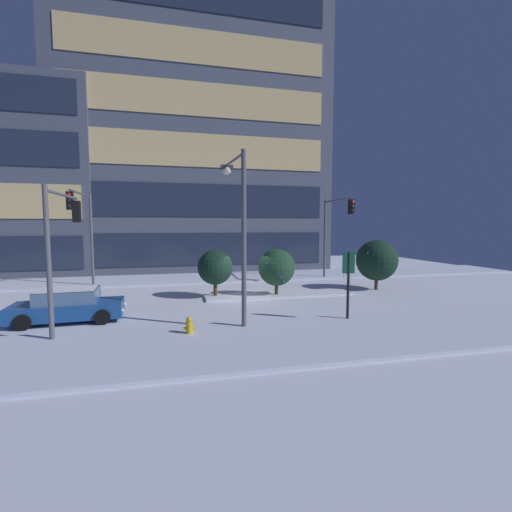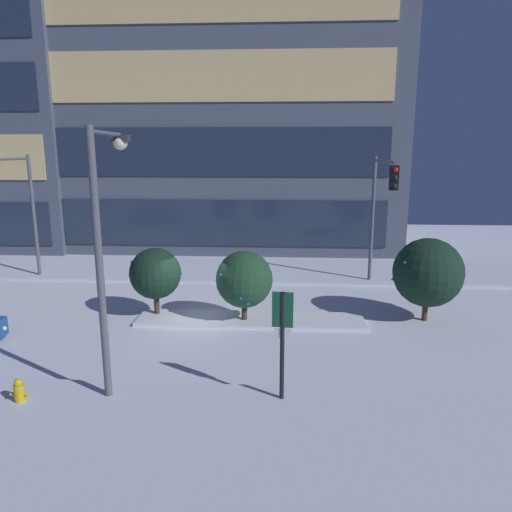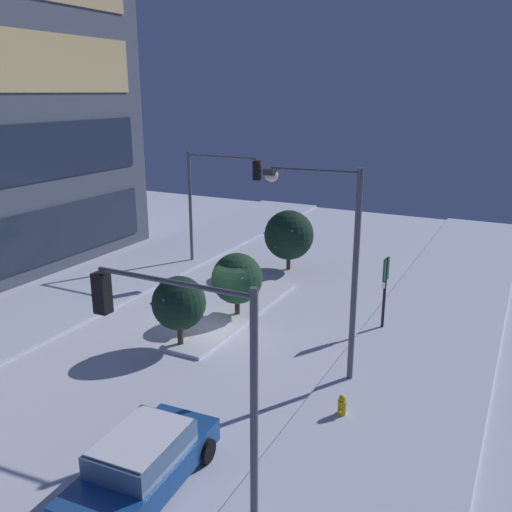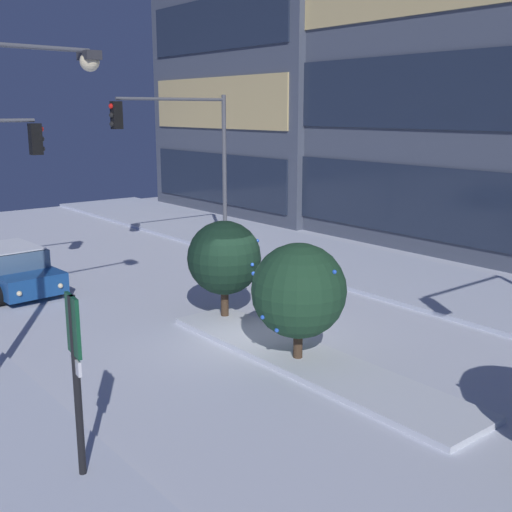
{
  "view_description": "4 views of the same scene",
  "coord_description": "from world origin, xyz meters",
  "px_view_note": "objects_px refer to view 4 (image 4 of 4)",
  "views": [
    {
      "loc": [
        -4.06,
        -20.01,
        4.25
      ],
      "look_at": [
        0.77,
        0.47,
        2.44
      ],
      "focal_mm": 24.48,
      "sensor_mm": 36.0,
      "label": 1
    },
    {
      "loc": [
        3.41,
        -17.85,
        6.69
      ],
      "look_at": [
        2.32,
        0.77,
        2.52
      ],
      "focal_mm": 33.52,
      "sensor_mm": 36.0,
      "label": 2
    },
    {
      "loc": [
        -17.67,
        -10.94,
        9.48
      ],
      "look_at": [
        2.58,
        -0.65,
        2.69
      ],
      "focal_mm": 38.52,
      "sensor_mm": 36.0,
      "label": 3
    },
    {
      "loc": [
        12.38,
        -9.71,
        5.84
      ],
      "look_at": [
        1.72,
        -1.18,
        2.72
      ],
      "focal_mm": 44.93,
      "sensor_mm": 36.0,
      "label": 4
    }
  ],
  "objects_px": {
    "car_near": "(10,269)",
    "decorated_tree_median": "(299,291)",
    "street_lamp_arched": "(10,161)",
    "traffic_light_corner_far_left": "(183,143)",
    "decorated_tree_right_of_median": "(224,258)",
    "parking_info_sign": "(76,365)"
  },
  "relations": [
    {
      "from": "car_near",
      "to": "decorated_tree_median",
      "type": "height_order",
      "value": "decorated_tree_median"
    },
    {
      "from": "street_lamp_arched",
      "to": "decorated_tree_median",
      "type": "bearing_deg",
      "value": -37.07
    },
    {
      "from": "car_near",
      "to": "traffic_light_corner_far_left",
      "type": "xyz_separation_m",
      "value": [
        -0.93,
        7.4,
        3.83
      ]
    },
    {
      "from": "street_lamp_arched",
      "to": "decorated_tree_right_of_median",
      "type": "relative_size",
      "value": 2.54
    },
    {
      "from": "parking_info_sign",
      "to": "decorated_tree_right_of_median",
      "type": "height_order",
      "value": "parking_info_sign"
    },
    {
      "from": "car_near",
      "to": "parking_info_sign",
      "type": "height_order",
      "value": "parking_info_sign"
    },
    {
      "from": "traffic_light_corner_far_left",
      "to": "decorated_tree_median",
      "type": "xyz_separation_m",
      "value": [
        11.53,
        -4.23,
        -2.77
      ]
    },
    {
      "from": "parking_info_sign",
      "to": "traffic_light_corner_far_left",
      "type": "bearing_deg",
      "value": 58.4
    },
    {
      "from": "car_near",
      "to": "decorated_tree_median",
      "type": "distance_m",
      "value": 11.11
    },
    {
      "from": "street_lamp_arched",
      "to": "decorated_tree_median",
      "type": "distance_m",
      "value": 6.88
    },
    {
      "from": "street_lamp_arched",
      "to": "car_near",
      "type": "bearing_deg",
      "value": 69.46
    },
    {
      "from": "car_near",
      "to": "decorated_tree_right_of_median",
      "type": "relative_size",
      "value": 1.66
    },
    {
      "from": "parking_info_sign",
      "to": "decorated_tree_median",
      "type": "xyz_separation_m",
      "value": [
        -1.5,
        6.04,
        -0.23
      ]
    },
    {
      "from": "car_near",
      "to": "street_lamp_arched",
      "type": "distance_m",
      "value": 8.61
    },
    {
      "from": "car_near",
      "to": "traffic_light_corner_far_left",
      "type": "bearing_deg",
      "value": 93.93
    },
    {
      "from": "parking_info_sign",
      "to": "decorated_tree_median",
      "type": "distance_m",
      "value": 6.22
    },
    {
      "from": "traffic_light_corner_far_left",
      "to": "parking_info_sign",
      "type": "xyz_separation_m",
      "value": [
        13.03,
        -10.27,
        -2.54
      ]
    },
    {
      "from": "street_lamp_arched",
      "to": "parking_info_sign",
      "type": "relative_size",
      "value": 2.33
    },
    {
      "from": "traffic_light_corner_far_left",
      "to": "parking_info_sign",
      "type": "height_order",
      "value": "traffic_light_corner_far_left"
    },
    {
      "from": "traffic_light_corner_far_left",
      "to": "parking_info_sign",
      "type": "bearing_deg",
      "value": 51.77
    },
    {
      "from": "car_near",
      "to": "decorated_tree_right_of_median",
      "type": "bearing_deg",
      "value": 24.6
    },
    {
      "from": "traffic_light_corner_far_left",
      "to": "decorated_tree_right_of_median",
      "type": "relative_size",
      "value": 2.25
    }
  ]
}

